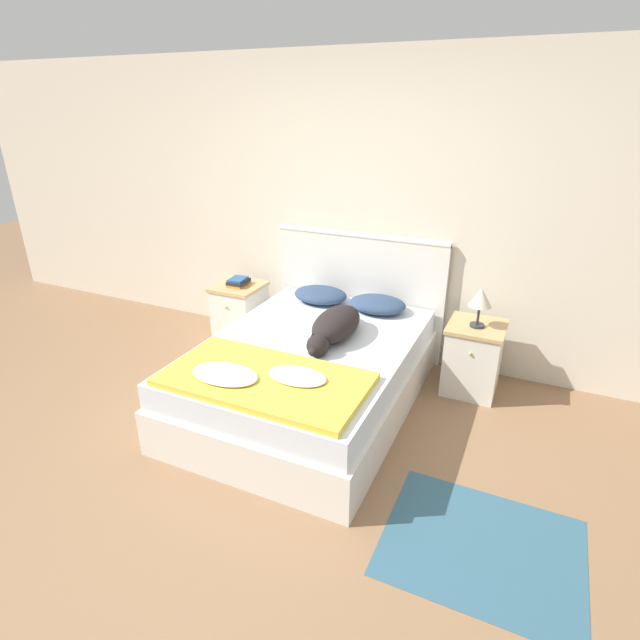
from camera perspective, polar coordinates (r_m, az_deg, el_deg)
The scene contains 13 objects.
ground_plane at distance 3.25m, azimuth -10.20°, elevation -18.11°, with size 16.00×16.00×0.00m, color #896647.
wall_back at distance 4.41m, azimuth 4.61°, elevation 12.22°, with size 9.00×0.06×2.55m.
bed at distance 3.79m, azimuth -1.30°, elevation -6.21°, with size 1.48×2.04×0.52m.
headboard at distance 4.52m, azimuth 4.46°, elevation 3.34°, with size 1.56×0.06×1.12m.
nightstand_left at distance 4.84m, azimuth -9.09°, elevation 0.80°, with size 0.43×0.45×0.57m.
nightstand_right at distance 4.14m, azimuth 17.06°, elevation -4.14°, with size 0.43×0.45×0.57m.
pillow_left at distance 4.39m, azimuth 0.04°, elevation 2.90°, with size 0.48×0.37×0.13m.
pillow_right at distance 4.21m, azimuth 6.60°, elevation 1.81°, with size 0.48×0.37×0.13m.
quilt at distance 3.17m, azimuth -6.54°, elevation -6.66°, with size 1.29×0.69×0.08m.
dog at distance 3.68m, azimuth 1.73°, elevation -0.68°, with size 0.30×0.82×0.22m.
book_stack at distance 4.73m, azimuth -9.32°, elevation 4.34°, with size 0.17×0.24×0.07m.
table_lamp at distance 3.91m, azimuth 17.88°, elevation 2.32°, with size 0.17×0.17×0.31m.
rug at distance 3.00m, azimuth 18.01°, elevation -23.42°, with size 1.01×0.84×0.00m.
Camera 1 is at (1.49, -1.93, 2.14)m, focal length 28.00 mm.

